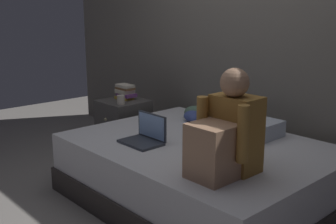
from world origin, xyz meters
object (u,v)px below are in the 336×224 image
object	(u,v)px
laptop	(145,136)
mug	(121,100)
bed	(199,173)
nightstand	(124,127)
clothes_pile	(194,114)
pillow	(244,126)
book_stack	(125,92)
person_sitting	(227,135)

from	to	relation	value
laptop	mug	distance (m)	0.99
bed	nightstand	xyz separation A→B (m)	(-1.30, 0.23, 0.05)
bed	clothes_pile	world-z (taller)	clothes_pile
clothes_pile	laptop	bearing A→B (deg)	-73.98
pillow	mug	distance (m)	1.30
book_stack	clothes_pile	bearing A→B (deg)	11.28
bed	mug	distance (m)	1.24
laptop	pillow	world-z (taller)	laptop
nightstand	laptop	bearing A→B (deg)	-27.97
person_sitting	laptop	size ratio (longest dim) A/B	2.05
person_sitting	book_stack	distance (m)	1.97
laptop	pillow	size ratio (longest dim) A/B	0.57
book_stack	bed	bearing A→B (deg)	-12.34
nightstand	person_sitting	distance (m)	1.97
mug	clothes_pile	xyz separation A→B (m)	(0.67, 0.35, -0.08)
person_sitting	clothes_pile	bearing A→B (deg)	142.61
nightstand	laptop	xyz separation A→B (m)	(1.02, -0.54, 0.25)
nightstand	mug	distance (m)	0.38
person_sitting	laptop	bearing A→B (deg)	178.77
pillow	clothes_pile	size ratio (longest dim) A/B	1.71
pillow	mug	bearing A→B (deg)	-164.96
pillow	nightstand	bearing A→B (deg)	-171.11
pillow	laptop	bearing A→B (deg)	-115.22
pillow	clothes_pile	world-z (taller)	pillow
nightstand	pillow	bearing A→B (deg)	8.89
laptop	nightstand	bearing A→B (deg)	152.03
book_stack	person_sitting	bearing A→B (deg)	-18.33
bed	laptop	size ratio (longest dim) A/B	6.25
pillow	mug	world-z (taller)	mug
laptop	mug	size ratio (longest dim) A/B	3.56
mug	clothes_pile	distance (m)	0.76
nightstand	person_sitting	world-z (taller)	person_sitting
pillow	book_stack	xyz separation A→B (m)	(-1.42, -0.16, 0.10)
bed	laptop	bearing A→B (deg)	-132.02
laptop	pillow	xyz separation A→B (m)	(0.36, 0.76, 0.01)
bed	laptop	xyz separation A→B (m)	(-0.28, -0.31, 0.30)
book_stack	clothes_pile	xyz separation A→B (m)	(0.84, 0.17, -0.11)
bed	nightstand	distance (m)	1.32
nightstand	pillow	xyz separation A→B (m)	(1.38, 0.22, 0.26)
bed	mug	world-z (taller)	mug
book_stack	mug	xyz separation A→B (m)	(0.17, -0.18, -0.03)
nightstand	person_sitting	size ratio (longest dim) A/B	0.88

